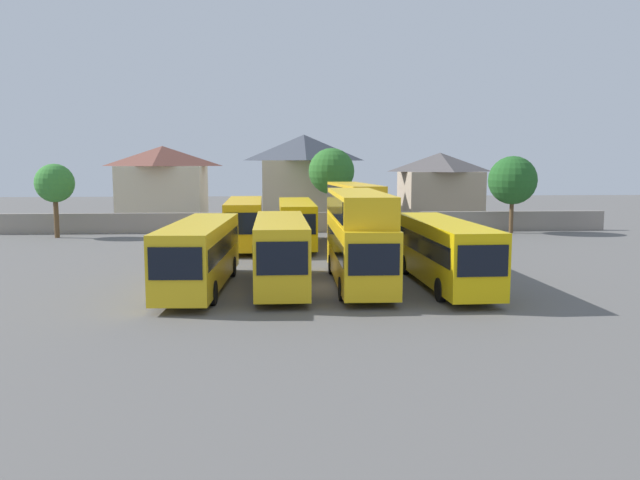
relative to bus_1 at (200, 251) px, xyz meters
The scene contains 15 objects.
ground 19.22m from the bus_1, 71.22° to the left, with size 140.00×140.00×0.00m, color #605E5B.
depot_boundary_wall 26.56m from the bus_1, 76.58° to the left, with size 56.00×0.50×1.80m, color gray.
bus_1 is the anchor object (origin of this frame).
bus_2 3.99m from the bus_1, ahead, with size 2.63×10.46×3.50m.
bus_3 8.02m from the bus_1, ahead, with size 2.68×11.39×4.79m.
bus_4 12.24m from the bus_1, ahead, with size 2.79×11.57×3.33m.
bus_5 15.65m from the bus_1, 85.02° to the left, with size 2.78×11.39×3.53m.
bus_6 16.82m from the bus_1, 71.94° to the left, with size 2.63×11.64×3.38m.
bus_7 18.73m from the bus_1, 59.06° to the left, with size 3.35×11.78×4.68m.
house_terrace_left 35.70m from the bus_1, 102.88° to the left, with size 8.69×7.82×7.97m.
house_terrace_centre 36.45m from the bus_1, 79.57° to the left, with size 9.05×8.36×9.19m.
house_terrace_right 41.26m from the bus_1, 59.29° to the left, with size 8.09×8.10×7.32m.
tree_left_of_lot 34.39m from the bus_1, 44.01° to the left, with size 4.29×4.29×6.87m.
tree_behind_wall 27.29m from the bus_1, 122.85° to the left, with size 3.21×3.21×6.19m.
tree_right_of_lot 29.88m from the bus_1, 72.59° to the left, with size 4.33×4.33×7.64m.
Camera 1 is at (-2.22, -31.40, 6.27)m, focal length 35.51 mm.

